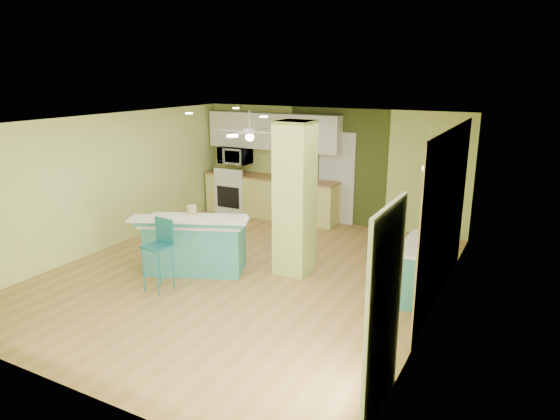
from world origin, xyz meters
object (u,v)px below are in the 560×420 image
at_px(fruit_bowl, 297,178).
at_px(canister, 192,211).
at_px(peninsula, 196,244).
at_px(side_counter, 419,270).
at_px(bar_stool, 160,243).

relative_size(fruit_bowl, canister, 1.81).
bearing_deg(peninsula, fruit_bowl, 63.15).
xyz_separation_m(side_counter, canister, (-3.74, -0.53, 0.55)).
bearing_deg(peninsula, bar_stool, -112.22).
bearing_deg(side_counter, peninsula, -168.19).
distance_m(fruit_bowl, canister, 3.18).
bearing_deg(bar_stool, peninsula, 97.75).
bearing_deg(canister, side_counter, 8.08).
height_order(peninsula, bar_stool, bar_stool).
bearing_deg(canister, peninsula, -44.76).
relative_size(bar_stool, side_counter, 0.87).
bearing_deg(fruit_bowl, peninsula, -93.87).
bearing_deg(side_counter, bar_stool, -155.58).
xyz_separation_m(fruit_bowl, canister, (-0.44, -3.15, -0.02)).
distance_m(side_counter, canister, 3.81).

